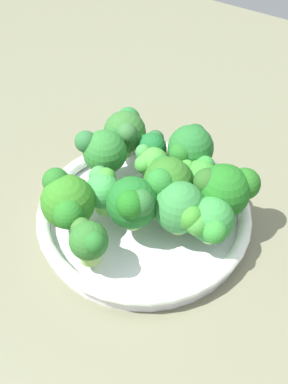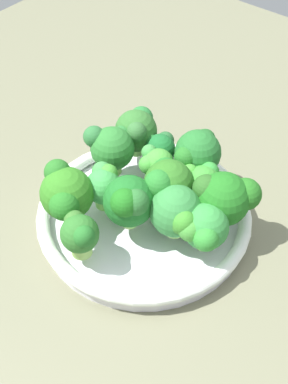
# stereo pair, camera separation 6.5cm
# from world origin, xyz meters

# --- Properties ---
(ground_plane) EXTENTS (1.30, 1.30, 0.03)m
(ground_plane) POSITION_xyz_m (0.00, 0.00, -0.01)
(ground_plane) COLOR #6C6C52
(bowl) EXTENTS (0.28, 0.28, 0.03)m
(bowl) POSITION_xyz_m (-0.02, -0.04, 0.02)
(bowl) COLOR white
(bowl) RESTS_ON ground_plane
(broccoli_floret_0) EXTENTS (0.05, 0.05, 0.06)m
(broccoli_floret_0) POSITION_xyz_m (0.00, -0.09, 0.07)
(broccoli_floret_0) COLOR #76BD4D
(broccoli_floret_0) RESTS_ON bowl
(broccoli_floret_1) EXTENTS (0.08, 0.06, 0.08)m
(broccoli_floret_1) POSITION_xyz_m (-0.11, -0.02, 0.07)
(broccoli_floret_1) COLOR #77C25D
(broccoli_floret_1) RESTS_ON bowl
(broccoli_floret_2) EXTENTS (0.07, 0.06, 0.08)m
(broccoli_floret_2) POSITION_xyz_m (0.01, -0.03, 0.08)
(broccoli_floret_2) COLOR #9FD666
(broccoli_floret_2) RESTS_ON bowl
(broccoli_floret_3) EXTENTS (0.05, 0.05, 0.06)m
(broccoli_floret_3) POSITION_xyz_m (-0.06, -0.05, 0.07)
(broccoli_floret_3) COLOR #95C261
(broccoli_floret_3) RESTS_ON bowl
(broccoli_floret_4) EXTENTS (0.05, 0.05, 0.06)m
(broccoli_floret_4) POSITION_xyz_m (-0.08, 0.01, 0.07)
(broccoli_floret_4) COLOR #7CB551
(broccoli_floret_4) RESTS_ON bowl
(broccoli_floret_5) EXTENTS (0.06, 0.06, 0.06)m
(broccoli_floret_5) POSITION_xyz_m (-0.02, 0.05, 0.07)
(broccoli_floret_5) COLOR #91CA62
(broccoli_floret_5) RESTS_ON bowl
(broccoli_floret_6) EXTENTS (0.05, 0.05, 0.06)m
(broccoli_floret_6) POSITION_xyz_m (0.08, -0.05, 0.07)
(broccoli_floret_6) COLOR #90BF58
(broccoli_floret_6) RESTS_ON bowl
(broccoli_floret_7) EXTENTS (0.07, 0.07, 0.08)m
(broccoli_floret_7) POSITION_xyz_m (-0.06, 0.05, 0.07)
(broccoli_floret_7) COLOR #9FCA6E
(broccoli_floret_7) RESTS_ON bowl
(broccoli_floret_8) EXTENTS (0.07, 0.06, 0.07)m
(broccoli_floret_8) POSITION_xyz_m (-0.10, -0.12, 0.07)
(broccoli_floret_8) COLOR #91CB69
(broccoli_floret_8) RESTS_ON bowl
(broccoli_floret_9) EXTENTS (0.07, 0.07, 0.07)m
(broccoli_floret_9) POSITION_xyz_m (0.05, -0.11, 0.07)
(broccoli_floret_9) COLOR #78B05C
(broccoli_floret_9) RESTS_ON bowl
(broccoli_floret_10) EXTENTS (0.07, 0.06, 0.07)m
(broccoli_floret_10) POSITION_xyz_m (-0.04, -0.02, 0.08)
(broccoli_floret_10) COLOR #80C15C
(broccoli_floret_10) RESTS_ON bowl
(broccoli_floret_11) EXTENTS (0.07, 0.07, 0.07)m
(broccoli_floret_11) POSITION_xyz_m (-0.05, -0.12, 0.07)
(broccoli_floret_11) COLOR #82B756
(broccoli_floret_11) RESTS_ON bowl
(broccoli_floret_12) EXTENTS (0.06, 0.07, 0.07)m
(broccoli_floret_12) POSITION_xyz_m (-0.01, 0.02, 0.07)
(broccoli_floret_12) COLOR #8DC25B
(broccoli_floret_12) RESTS_ON bowl
(broccoli_floret_13) EXTENTS (0.05, 0.05, 0.05)m
(broccoli_floret_13) POSITION_xyz_m (-0.10, -0.07, 0.06)
(broccoli_floret_13) COLOR #89BF5D
(broccoli_floret_13) RESTS_ON bowl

